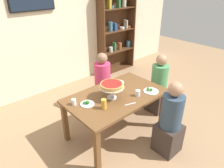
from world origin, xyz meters
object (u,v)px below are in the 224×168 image
object	(u,v)px
diner_head_east	(158,88)
water_glass_clear_spare	(138,93)
bookshelf	(116,30)
diner_near_right	(170,123)
salad_plate_far_diner	(151,91)
water_glass_clear_near	(74,102)
deep_dish_pizza_stand	(112,86)
beer_glass_amber_tall	(104,104)
cutlery_fork_near	(130,104)
water_glass_clear_far	(111,85)
dining_table	(116,100)
cutlery_knife_near	(104,86)
diner_far_right	(103,86)
salad_plate_spare	(87,103)
salad_plate_near_diner	(117,82)

from	to	relation	value
diner_head_east	water_glass_clear_spare	bearing A→B (deg)	13.98
bookshelf	diner_near_right	distance (m)	3.26
salad_plate_far_diner	water_glass_clear_near	world-z (taller)	water_glass_clear_near
diner_head_east	deep_dish_pizza_stand	world-z (taller)	diner_head_east
beer_glass_amber_tall	cutlery_fork_near	bearing A→B (deg)	-25.18
water_glass_clear_spare	bookshelf	bearing A→B (deg)	54.39
salad_plate_far_diner	diner_near_right	bearing A→B (deg)	-107.52
beer_glass_amber_tall	water_glass_clear_near	size ratio (longest dim) A/B	1.63
salad_plate_far_diner	beer_glass_amber_tall	xyz separation A→B (m)	(-0.85, 0.13, 0.06)
deep_dish_pizza_stand	water_glass_clear_far	bearing A→B (deg)	50.31
dining_table	deep_dish_pizza_stand	size ratio (longest dim) A/B	4.17
cutlery_fork_near	cutlery_knife_near	bearing A→B (deg)	101.55
bookshelf	diner_far_right	bearing A→B (deg)	-139.73
bookshelf	water_glass_clear_spare	bearing A→B (deg)	-125.61
diner_far_right	water_glass_clear_near	world-z (taller)	diner_far_right
salad_plate_far_diner	water_glass_clear_near	distance (m)	1.21
dining_table	water_glass_clear_spare	distance (m)	0.35
water_glass_clear_near	water_glass_clear_spare	distance (m)	0.96
water_glass_clear_near	water_glass_clear_spare	xyz separation A→B (m)	(0.85, -0.43, 0.00)
deep_dish_pizza_stand	water_glass_clear_near	distance (m)	0.59
diner_head_east	salad_plate_spare	bearing A→B (deg)	-3.88
salad_plate_far_diner	water_glass_clear_far	distance (m)	0.64
diner_far_right	deep_dish_pizza_stand	world-z (taller)	diner_far_right
diner_near_right	beer_glass_amber_tall	xyz separation A→B (m)	(-0.69, 0.63, 0.32)
water_glass_clear_far	beer_glass_amber_tall	bearing A→B (deg)	-140.85
diner_head_east	water_glass_clear_spare	distance (m)	0.91
water_glass_clear_near	cutlery_fork_near	distance (m)	0.80
diner_head_east	cutlery_fork_near	size ratio (longest dim) A/B	6.39
diner_far_right	salad_plate_spare	distance (m)	1.09
bookshelf	water_glass_clear_near	world-z (taller)	bookshelf
water_glass_clear_far	diner_head_east	bearing A→B (deg)	-14.30
diner_near_right	salad_plate_near_diner	bearing A→B (deg)	1.54
dining_table	bookshelf	size ratio (longest dim) A/B	0.69
bookshelf	beer_glass_amber_tall	distance (m)	3.12
salad_plate_spare	diner_head_east	bearing A→B (deg)	-3.88
diner_far_right	salad_plate_far_diner	size ratio (longest dim) A/B	4.86
diner_head_east	cutlery_fork_near	world-z (taller)	diner_head_east
salad_plate_far_diner	salad_plate_spare	size ratio (longest dim) A/B	1.18
cutlery_knife_near	bookshelf	bearing A→B (deg)	-138.62
diner_head_east	deep_dish_pizza_stand	bearing A→B (deg)	-0.59
diner_head_east	cutlery_knife_near	size ratio (longest dim) A/B	6.39
bookshelf	deep_dish_pizza_stand	bearing A→B (deg)	-133.74
diner_far_right	salad_plate_spare	xyz separation A→B (m)	(-0.82, -0.66, 0.27)
diner_near_right	diner_far_right	xyz separation A→B (m)	(0.01, 1.53, 0.00)
salad_plate_far_diner	beer_glass_amber_tall	size ratio (longest dim) A/B	1.61
dining_table	bookshelf	distance (m)	2.77
bookshelf	water_glass_clear_spare	distance (m)	2.79
diner_near_right	cutlery_fork_near	distance (m)	0.63
deep_dish_pizza_stand	cutlery_knife_near	bearing A→B (deg)	67.55
water_glass_clear_far	cutlery_fork_near	bearing A→B (deg)	-102.01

